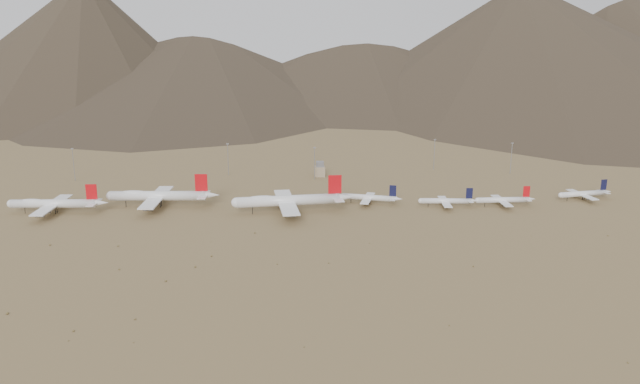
{
  "coord_description": "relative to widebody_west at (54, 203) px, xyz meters",
  "views": [
    {
      "loc": [
        4.66,
        -364.44,
        114.25
      ],
      "look_at": [
        25.34,
        30.0,
        10.62
      ],
      "focal_mm": 35.0,
      "sensor_mm": 36.0,
      "label": 1
    }
  ],
  "objects": [
    {
      "name": "ground",
      "position": [
        144.53,
        -25.49,
        -6.58
      ],
      "size": [
        3000.0,
        3000.0,
        0.0
      ],
      "primitive_type": "plane",
      "color": "#9C8250",
      "rests_on": "ground"
    },
    {
      "name": "mountain_ridge",
      "position": [
        144.53,
        874.51,
        143.42
      ],
      "size": [
        4400.0,
        1000.0,
        300.0
      ],
      "color": "#473C2A",
      "rests_on": "ground"
    },
    {
      "name": "widebody_west",
      "position": [
        0.0,
        0.0,
        0.0
      ],
      "size": [
        64.29,
        49.33,
        19.08
      ],
      "rotation": [
        0.0,
        0.0,
        -0.04
      ],
      "color": "white",
      "rests_on": "ground"
    },
    {
      "name": "widebody_centre",
      "position": [
        63.72,
        11.8,
        1.08
      ],
      "size": [
        74.85,
        57.51,
        22.22
      ],
      "rotation": [
        0.0,
        0.0,
        -0.05
      ],
      "color": "white",
      "rests_on": "ground"
    },
    {
      "name": "widebody_east",
      "position": [
        149.34,
        -5.69,
        1.51
      ],
      "size": [
        78.84,
        61.06,
        23.45
      ],
      "rotation": [
        0.0,
        0.0,
        0.11
      ],
      "color": "white",
      "rests_on": "ground"
    },
    {
      "name": "narrowbody_a",
      "position": [
        204.11,
        11.35,
        -2.09
      ],
      "size": [
        40.72,
        30.19,
        13.82
      ],
      "rotation": [
        0.0,
        0.0,
        -0.29
      ],
      "color": "white",
      "rests_on": "ground"
    },
    {
      "name": "narrowbody_b",
      "position": [
        253.93,
        1.2,
        -2.33
      ],
      "size": [
        39.64,
        28.54,
        13.08
      ],
      "rotation": [
        0.0,
        0.0,
        -0.07
      ],
      "color": "white",
      "rests_on": "ground"
    },
    {
      "name": "narrowbody_c",
      "position": [
        292.19,
        1.33,
        -2.19
      ],
      "size": [
        40.99,
        29.26,
        13.52
      ],
      "rotation": [
        0.0,
        0.0,
        0.01
      ],
      "color": "white",
      "rests_on": "ground"
    },
    {
      "name": "narrowbody_d",
      "position": [
        352.69,
        14.32,
        -2.16
      ],
      "size": [
        40.88,
        29.87,
        13.6
      ],
      "rotation": [
        0.0,
        0.0,
        0.18
      ],
      "color": "white",
      "rests_on": "ground"
    },
    {
      "name": "control_tower",
      "position": [
        174.53,
        94.51,
        -1.26
      ],
      "size": [
        8.0,
        8.0,
        12.0
      ],
      "color": "#9C886A",
      "rests_on": "ground"
    },
    {
      "name": "mast_far_west",
      "position": [
        -15.92,
        88.89,
        7.62
      ],
      "size": [
        2.0,
        0.6,
        25.7
      ],
      "color": "gray",
      "rests_on": "ground"
    },
    {
      "name": "mast_west",
      "position": [
        101.06,
        103.71,
        7.62
      ],
      "size": [
        2.0,
        0.6,
        25.7
      ],
      "color": "gray",
      "rests_on": "ground"
    },
    {
      "name": "mast_centre",
      "position": [
        169.75,
        83.8,
        7.62
      ],
      "size": [
        2.0,
        0.6,
        25.7
      ],
      "color": "gray",
      "rests_on": "ground"
    },
    {
      "name": "mast_east",
      "position": [
        271.07,
        114.5,
        7.62
      ],
      "size": [
        2.0,
        0.6,
        25.7
      ],
      "color": "gray",
      "rests_on": "ground"
    },
    {
      "name": "mast_far_east",
      "position": [
        329.57,
        95.2,
        7.62
      ],
      "size": [
        2.0,
        0.6,
        25.7
      ],
      "color": "gray",
      "rests_on": "ground"
    },
    {
      "name": "desert_scrub",
      "position": [
        127.31,
        -119.41,
        -6.23
      ],
      "size": [
        414.97,
        155.38,
        0.95
      ],
      "color": "brown",
      "rests_on": "ground"
    }
  ]
}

